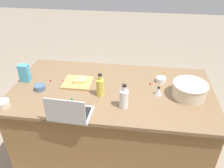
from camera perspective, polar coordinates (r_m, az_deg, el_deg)
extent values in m
plane|color=gray|center=(2.68, 0.00, -17.44)|extent=(12.00, 12.00, 0.00)
cube|color=olive|center=(2.37, 0.00, -10.61)|extent=(1.75, 0.90, 0.87)
cube|color=#846647|center=(2.09, 0.00, -1.51)|extent=(1.81, 0.96, 0.03)
cube|color=#B7B7BC|center=(1.81, -9.93, -7.16)|extent=(0.32, 0.23, 0.02)
cube|color=black|center=(1.81, -9.86, -6.71)|extent=(0.28, 0.17, 0.00)
cube|color=#B7B7BC|center=(1.66, -11.55, -6.71)|extent=(0.30, 0.02, 0.20)
cube|color=#333842|center=(1.67, -11.48, -6.58)|extent=(0.27, 0.01, 0.18)
cylinder|color=beige|center=(2.06, 18.56, -1.48)|extent=(0.28, 0.28, 0.12)
cylinder|color=black|center=(2.05, 18.59, -1.34)|extent=(0.23, 0.23, 0.11)
torus|color=beige|center=(2.03, 18.85, -0.05)|extent=(0.30, 0.30, 0.02)
cylinder|color=#DBC64C|center=(1.96, -2.89, -0.88)|extent=(0.07, 0.07, 0.15)
cylinder|color=#DBC64C|center=(1.91, -2.97, 1.57)|extent=(0.03, 0.03, 0.04)
cylinder|color=black|center=(1.89, -2.99, 2.29)|extent=(0.03, 0.03, 0.01)
cylinder|color=white|center=(1.82, 2.95, -3.72)|extent=(0.07, 0.07, 0.15)
cylinder|color=white|center=(1.77, 3.04, -1.14)|extent=(0.03, 0.03, 0.04)
cylinder|color=black|center=(1.75, 3.07, -0.39)|extent=(0.03, 0.03, 0.01)
cube|color=tan|center=(2.17, -8.44, 0.37)|extent=(0.27, 0.24, 0.02)
cube|color=#F4E58C|center=(2.17, -7.48, 1.22)|extent=(0.11, 0.05, 0.04)
cube|color=#F4E58C|center=(2.14, -7.95, 0.62)|extent=(0.11, 0.05, 0.04)
cylinder|color=beige|center=(2.05, -25.33, -4.43)|extent=(0.11, 0.11, 0.05)
cylinder|color=white|center=(2.22, 12.00, 1.07)|extent=(0.09, 0.09, 0.05)
cylinder|color=slate|center=(2.15, -17.41, -0.81)|extent=(0.09, 0.09, 0.05)
cone|color=#B2B2B7|center=(2.02, 11.35, -1.73)|extent=(0.07, 0.07, 0.07)
cylinder|color=black|center=(2.00, 11.46, -0.85)|extent=(0.02, 0.02, 0.01)
cube|color=#4CA5CC|center=(2.30, -20.81, 2.53)|extent=(0.09, 0.06, 0.17)
sphere|color=green|center=(1.97, -9.82, -3.60)|extent=(0.02, 0.02, 0.02)
sphere|color=red|center=(2.26, -14.93, 0.88)|extent=(0.02, 0.02, 0.02)
sphere|color=red|center=(2.17, 9.51, 0.10)|extent=(0.02, 0.02, 0.02)
sphere|color=#CC3399|center=(2.23, -11.92, 0.86)|extent=(0.02, 0.02, 0.02)
sphere|color=yellow|center=(2.38, 12.95, 2.84)|extent=(0.02, 0.02, 0.02)
sphere|color=yellow|center=(2.35, -2.34, 3.33)|extent=(0.02, 0.02, 0.02)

